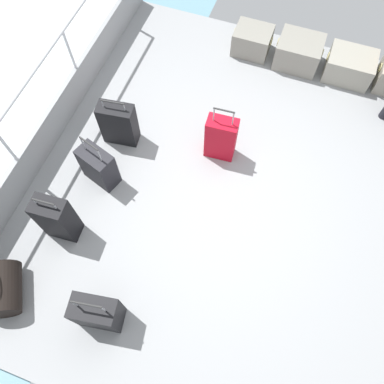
% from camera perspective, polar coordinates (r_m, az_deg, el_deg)
% --- Properties ---
extents(ground_plane, '(4.40, 5.20, 0.06)m').
position_cam_1_polar(ground_plane, '(4.60, 4.73, 0.90)').
color(ground_plane, '#939699').
extents(gunwale_port, '(0.06, 5.20, 0.45)m').
position_cam_1_polar(gunwale_port, '(5.03, -19.59, 9.67)').
color(gunwale_port, '#939699').
rests_on(gunwale_port, ground_plane).
extents(railing_port, '(0.04, 4.20, 1.02)m').
position_cam_1_polar(railing_port, '(4.62, -21.73, 13.63)').
color(railing_port, silver).
rests_on(railing_port, ground_plane).
extents(cargo_crate_0, '(0.53, 0.41, 0.35)m').
position_cam_1_polar(cargo_crate_0, '(5.78, 8.85, 21.12)').
color(cargo_crate_0, gray).
rests_on(cargo_crate_0, ground_plane).
extents(cargo_crate_1, '(0.61, 0.49, 0.39)m').
position_cam_1_polar(cargo_crate_1, '(5.73, 15.40, 19.21)').
color(cargo_crate_1, gray).
rests_on(cargo_crate_1, ground_plane).
extents(cargo_crate_2, '(0.64, 0.47, 0.35)m').
position_cam_1_polar(cargo_crate_2, '(5.78, 22.16, 16.76)').
color(cargo_crate_2, gray).
rests_on(cargo_crate_2, ground_plane).
extents(suitcase_0, '(0.44, 0.26, 0.70)m').
position_cam_1_polar(suitcase_0, '(4.73, -10.73, 9.82)').
color(suitcase_0, black).
rests_on(suitcase_0, ground_plane).
extents(suitcase_1, '(0.36, 0.22, 0.83)m').
position_cam_1_polar(suitcase_1, '(4.52, 4.26, 7.90)').
color(suitcase_1, '#B70C1E').
rests_on(suitcase_1, ground_plane).
extents(suitcase_2, '(0.36, 0.25, 0.76)m').
position_cam_1_polar(suitcase_2, '(4.25, -19.23, -3.71)').
color(suitcase_2, black).
rests_on(suitcase_2, ground_plane).
extents(suitcase_3, '(0.46, 0.31, 0.72)m').
position_cam_1_polar(suitcase_3, '(3.94, -13.70, -16.86)').
color(suitcase_3, black).
rests_on(suitcase_3, ground_plane).
extents(suitcase_4, '(0.45, 0.34, 0.74)m').
position_cam_1_polar(suitcase_4, '(4.50, -13.57, 3.66)').
color(suitcase_4, black).
rests_on(suitcase_4, ground_plane).
extents(duffel_bag, '(0.55, 0.60, 0.50)m').
position_cam_1_polar(duffel_bag, '(4.38, -25.98, -12.70)').
color(duffel_bag, black).
rests_on(duffel_bag, ground_plane).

